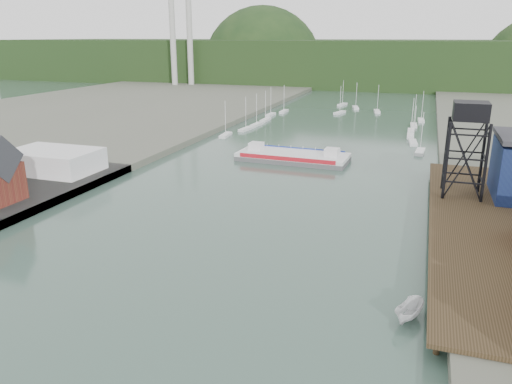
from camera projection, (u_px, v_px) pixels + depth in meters
The scene contains 9 objects.
ground at pixel (77, 363), 45.44m from camera, with size 600.00×600.00×0.00m, color #2B443C.
east_pier at pixel (479, 223), 74.19m from camera, with size 14.00×70.00×2.45m.
white_shed at pixel (53, 161), 102.95m from camera, with size 18.00×12.00×4.50m, color silver.
lift_tower at pixel (470, 117), 82.44m from camera, with size 6.50×6.50×16.00m.
marina_sailboats at pixel (339, 122), 170.42m from camera, with size 57.71×92.65×0.90m.
smokestacks at pixel (181, 33), 279.03m from camera, with size 11.20×8.20×60.00m.
distant_hills at pixel (377, 66), 315.85m from camera, with size 500.00×120.00×80.00m.
chain_ferry at pixel (293, 156), 118.65m from camera, with size 26.39×11.55×3.74m.
motorboat at pixel (409, 312), 51.88m from camera, with size 1.99×5.29×2.04m, color silver.
Camera 1 is at (27.87, -31.40, 28.48)m, focal length 35.00 mm.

